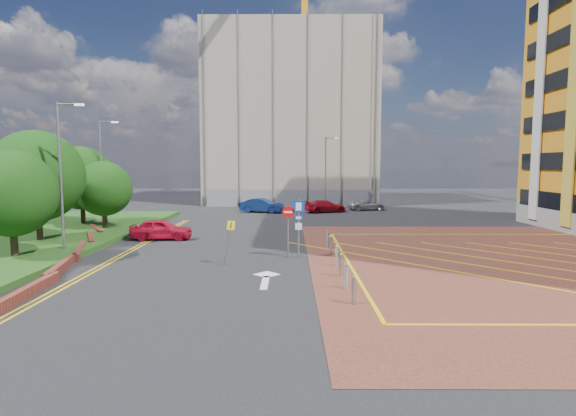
{
  "coord_description": "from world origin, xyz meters",
  "views": [
    {
      "loc": [
        0.08,
        -22.46,
        4.95
      ],
      "look_at": [
        -0.08,
        4.51,
        2.33
      ],
      "focal_mm": 28.0,
      "sensor_mm": 36.0,
      "label": 1
    }
  ],
  "objects_px": {
    "car_blue_back": "(262,205)",
    "sign_cluster": "(295,222)",
    "lamp_left_near": "(62,170)",
    "tree_b": "(37,176)",
    "car_silver_back": "(367,205)",
    "tree_c": "(104,189)",
    "lamp_back": "(326,170)",
    "lamp_left_far": "(102,168)",
    "tree_d": "(81,178)",
    "car_red_left": "(161,229)",
    "car_red_back": "(325,206)",
    "warning_sign": "(228,237)",
    "tree_a": "(11,193)"
  },
  "relations": [
    {
      "from": "sign_cluster",
      "to": "car_silver_back",
      "type": "xyz_separation_m",
      "value": [
        8.04,
        25.12,
        -1.4
      ]
    },
    {
      "from": "lamp_back",
      "to": "tree_a",
      "type": "bearing_deg",
      "value": -122.85
    },
    {
      "from": "warning_sign",
      "to": "car_red_back",
      "type": "relative_size",
      "value": 0.51
    },
    {
      "from": "tree_a",
      "to": "tree_c",
      "type": "relative_size",
      "value": 1.1
    },
    {
      "from": "sign_cluster",
      "to": "car_red_back",
      "type": "height_order",
      "value": "sign_cluster"
    },
    {
      "from": "lamp_back",
      "to": "car_silver_back",
      "type": "relative_size",
      "value": 2.02
    },
    {
      "from": "car_red_left",
      "to": "car_blue_back",
      "type": "distance_m",
      "value": 17.67
    },
    {
      "from": "lamp_left_near",
      "to": "tree_b",
      "type": "bearing_deg",
      "value": 135.75
    },
    {
      "from": "sign_cluster",
      "to": "lamp_back",
      "type": "bearing_deg",
      "value": 82.03
    },
    {
      "from": "tree_a",
      "to": "lamp_left_far",
      "type": "bearing_deg",
      "value": 92.01
    },
    {
      "from": "car_blue_back",
      "to": "car_silver_back",
      "type": "relative_size",
      "value": 1.13
    },
    {
      "from": "tree_b",
      "to": "lamp_left_far",
      "type": "bearing_deg",
      "value": 81.23
    },
    {
      "from": "tree_c",
      "to": "tree_d",
      "type": "xyz_separation_m",
      "value": [
        -3.0,
        3.0,
        0.68
      ]
    },
    {
      "from": "car_red_left",
      "to": "car_blue_back",
      "type": "bearing_deg",
      "value": -20.25
    },
    {
      "from": "lamp_left_near",
      "to": "car_red_left",
      "type": "bearing_deg",
      "value": 50.62
    },
    {
      "from": "tree_a",
      "to": "lamp_left_far",
      "type": "distance_m",
      "value": 12.06
    },
    {
      "from": "tree_c",
      "to": "warning_sign",
      "type": "bearing_deg",
      "value": -45.86
    },
    {
      "from": "tree_d",
      "to": "lamp_left_near",
      "type": "bearing_deg",
      "value": -69.65
    },
    {
      "from": "car_blue_back",
      "to": "sign_cluster",
      "type": "bearing_deg",
      "value": -157.45
    },
    {
      "from": "lamp_left_near",
      "to": "lamp_back",
      "type": "bearing_deg",
      "value": 57.6
    },
    {
      "from": "car_red_left",
      "to": "car_silver_back",
      "type": "relative_size",
      "value": 1.01
    },
    {
      "from": "lamp_back",
      "to": "warning_sign",
      "type": "relative_size",
      "value": 3.56
    },
    {
      "from": "tree_d",
      "to": "sign_cluster",
      "type": "bearing_deg",
      "value": -35.58
    },
    {
      "from": "lamp_left_near",
      "to": "lamp_left_far",
      "type": "relative_size",
      "value": 1.0
    },
    {
      "from": "tree_b",
      "to": "car_silver_back",
      "type": "relative_size",
      "value": 1.7
    },
    {
      "from": "lamp_left_near",
      "to": "warning_sign",
      "type": "xyz_separation_m",
      "value": [
        9.46,
        -2.86,
        -3.23
      ]
    },
    {
      "from": "tree_c",
      "to": "tree_d",
      "type": "bearing_deg",
      "value": 135.0
    },
    {
      "from": "lamp_back",
      "to": "car_silver_back",
      "type": "distance_m",
      "value": 6.02
    },
    {
      "from": "lamp_left_far",
      "to": "car_red_back",
      "type": "distance_m",
      "value": 21.95
    },
    {
      "from": "sign_cluster",
      "to": "warning_sign",
      "type": "distance_m",
      "value": 3.78
    },
    {
      "from": "lamp_left_far",
      "to": "car_red_left",
      "type": "distance_m",
      "value": 8.84
    },
    {
      "from": "warning_sign",
      "to": "car_silver_back",
      "type": "xyz_separation_m",
      "value": [
        11.3,
        26.97,
        -0.88
      ]
    },
    {
      "from": "tree_a",
      "to": "tree_d",
      "type": "xyz_separation_m",
      "value": [
        -2.5,
        13.0,
        0.37
      ]
    },
    {
      "from": "lamp_left_near",
      "to": "lamp_back",
      "type": "relative_size",
      "value": 1.0
    },
    {
      "from": "tree_b",
      "to": "car_blue_back",
      "type": "height_order",
      "value": "tree_b"
    },
    {
      "from": "car_silver_back",
      "to": "tree_d",
      "type": "bearing_deg",
      "value": 104.49
    },
    {
      "from": "tree_a",
      "to": "tree_b",
      "type": "distance_m",
      "value": 5.27
    },
    {
      "from": "tree_b",
      "to": "tree_c",
      "type": "height_order",
      "value": "tree_b"
    },
    {
      "from": "lamp_left_near",
      "to": "sign_cluster",
      "type": "distance_m",
      "value": 13.04
    },
    {
      "from": "lamp_left_near",
      "to": "car_silver_back",
      "type": "relative_size",
      "value": 2.02
    },
    {
      "from": "lamp_left_far",
      "to": "car_blue_back",
      "type": "xyz_separation_m",
      "value": [
        11.56,
        11.58,
        -3.93
      ]
    },
    {
      "from": "tree_c",
      "to": "car_red_left",
      "type": "height_order",
      "value": "tree_c"
    },
    {
      "from": "tree_d",
      "to": "lamp_back",
      "type": "relative_size",
      "value": 0.76
    },
    {
      "from": "tree_d",
      "to": "car_blue_back",
      "type": "height_order",
      "value": "tree_d"
    },
    {
      "from": "tree_c",
      "to": "car_silver_back",
      "type": "bearing_deg",
      "value": 36.42
    },
    {
      "from": "car_blue_back",
      "to": "tree_c",
      "type": "bearing_deg",
      "value": 156.53
    },
    {
      "from": "warning_sign",
      "to": "lamp_left_far",
      "type": "bearing_deg",
      "value": 131.7
    },
    {
      "from": "tree_b",
      "to": "lamp_left_near",
      "type": "bearing_deg",
      "value": -44.25
    },
    {
      "from": "tree_c",
      "to": "lamp_back",
      "type": "xyz_separation_m",
      "value": [
        17.58,
        18.0,
        1.17
      ]
    },
    {
      "from": "lamp_left_far",
      "to": "car_silver_back",
      "type": "bearing_deg",
      "value": 31.8
    }
  ]
}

